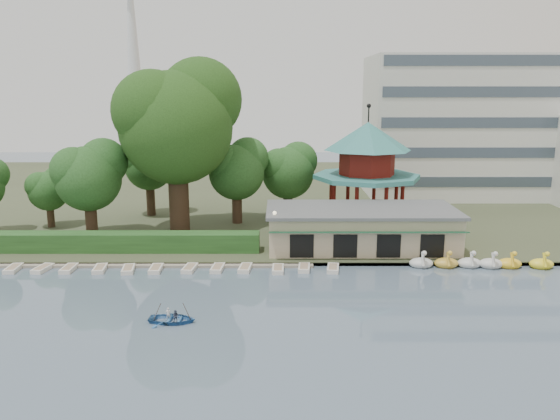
{
  "coord_description": "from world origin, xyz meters",
  "views": [
    {
      "loc": [
        1.94,
        -30.21,
        15.61
      ],
      "look_at": [
        2.0,
        18.0,
        5.0
      ],
      "focal_mm": 35.0,
      "sensor_mm": 36.0,
      "label": 1
    }
  ],
  "objects_px": {
    "boathouse": "(361,227)",
    "pavilion": "(367,163)",
    "big_tree": "(178,119)",
    "dock": "(126,264)",
    "rowboat_with_passengers": "(172,316)"
  },
  "relations": [
    {
      "from": "boathouse",
      "to": "pavilion",
      "type": "bearing_deg",
      "value": 78.72
    },
    {
      "from": "boathouse",
      "to": "big_tree",
      "type": "relative_size",
      "value": 0.99
    },
    {
      "from": "pavilion",
      "to": "rowboat_with_passengers",
      "type": "distance_m",
      "value": 33.08
    },
    {
      "from": "dock",
      "to": "big_tree",
      "type": "xyz_separation_m",
      "value": [
        3.16,
        10.99,
        12.55
      ]
    },
    {
      "from": "rowboat_with_passengers",
      "to": "dock",
      "type": "bearing_deg",
      "value": 117.86
    },
    {
      "from": "pavilion",
      "to": "rowboat_with_passengers",
      "type": "bearing_deg",
      "value": -122.62
    },
    {
      "from": "dock",
      "to": "boathouse",
      "type": "relative_size",
      "value": 1.83
    },
    {
      "from": "boathouse",
      "to": "pavilion",
      "type": "xyz_separation_m",
      "value": [
        2.0,
        10.03,
        5.11
      ]
    },
    {
      "from": "pavilion",
      "to": "big_tree",
      "type": "xyz_separation_m",
      "value": [
        -20.84,
        -3.81,
        5.18
      ]
    },
    {
      "from": "big_tree",
      "to": "pavilion",
      "type": "bearing_deg",
      "value": 10.35
    },
    {
      "from": "pavilion",
      "to": "rowboat_with_passengers",
      "type": "height_order",
      "value": "pavilion"
    },
    {
      "from": "boathouse",
      "to": "rowboat_with_passengers",
      "type": "bearing_deg",
      "value": -131.89
    },
    {
      "from": "boathouse",
      "to": "big_tree",
      "type": "distance_m",
      "value": 22.35
    },
    {
      "from": "dock",
      "to": "pavilion",
      "type": "bearing_deg",
      "value": 31.66
    },
    {
      "from": "big_tree",
      "to": "rowboat_with_passengers",
      "type": "distance_m",
      "value": 26.63
    }
  ]
}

